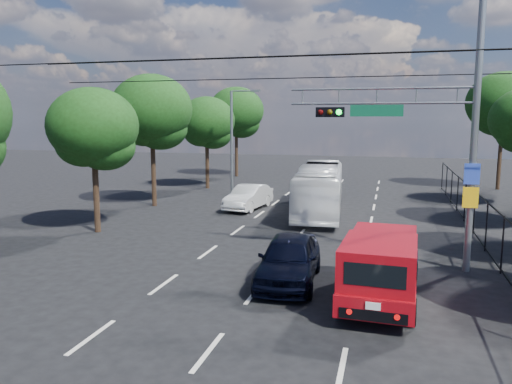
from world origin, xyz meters
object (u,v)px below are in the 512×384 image
(red_pickup, at_px, (381,265))
(navy_hatchback, at_px, (289,259))
(white_van, at_px, (249,197))
(white_bus, at_px, (320,189))
(signal_mast, at_px, (437,118))

(red_pickup, distance_m, navy_hatchback, 3.06)
(red_pickup, xyz_separation_m, white_van, (-7.73, 13.22, -0.37))
(red_pickup, height_order, navy_hatchback, red_pickup)
(navy_hatchback, height_order, white_bus, white_bus)
(white_bus, height_order, white_van, white_bus)
(navy_hatchback, bearing_deg, white_van, 108.34)
(signal_mast, xyz_separation_m, red_pickup, (-1.60, -3.70, -4.18))
(navy_hatchback, distance_m, white_van, 13.17)
(red_pickup, relative_size, white_bus, 0.56)
(navy_hatchback, bearing_deg, white_bus, 89.99)
(white_van, bearing_deg, signal_mast, -37.67)
(red_pickup, xyz_separation_m, navy_hatchback, (-2.88, 0.98, -0.30))
(white_bus, bearing_deg, white_van, 171.36)
(signal_mast, height_order, navy_hatchback, signal_mast)
(red_pickup, bearing_deg, signal_mast, 66.67)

